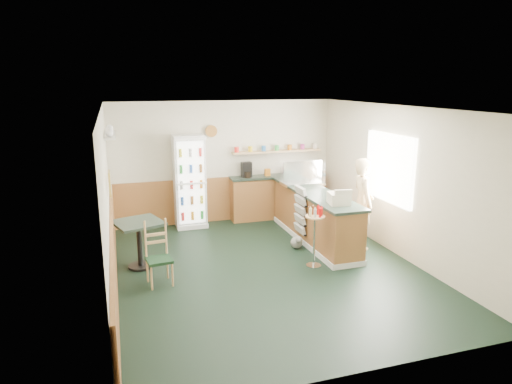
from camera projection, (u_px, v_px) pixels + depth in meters
name	position (u px, v px, depth m)	size (l,w,h in m)	color
ground	(267.00, 269.00, 7.76)	(6.00, 6.00, 0.00)	black
room_envelope	(242.00, 174.00, 8.01)	(5.04, 6.02, 2.72)	beige
service_counter	(314.00, 218.00, 9.04)	(0.68, 3.01, 1.01)	#9E6933
back_counter	(277.00, 195.00, 10.57)	(2.24, 0.42, 1.69)	#9E6933
drinks_fridge	(190.00, 182.00, 9.82)	(0.66, 0.54, 2.01)	white
display_case	(303.00, 173.00, 9.44)	(0.86, 0.45, 0.49)	silver
cash_register	(339.00, 198.00, 7.98)	(0.34, 0.36, 0.20)	beige
shopkeeper	(362.00, 204.00, 8.58)	(0.58, 0.42, 1.73)	tan
condiment_stand	(315.00, 228.00, 7.71)	(0.34, 0.34, 1.05)	silver
newspaper_rack	(300.00, 210.00, 8.77)	(0.09, 0.47, 0.93)	black
cafe_table	(139.00, 235.00, 7.69)	(0.94, 0.94, 0.82)	black
cafe_chair	(158.00, 251.00, 7.13)	(0.42, 0.42, 1.01)	black
dog_doorstop	(297.00, 242.00, 8.67)	(0.23, 0.29, 0.27)	gray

